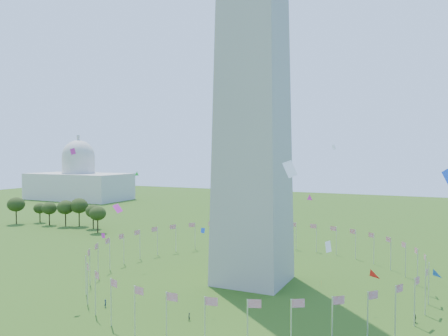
# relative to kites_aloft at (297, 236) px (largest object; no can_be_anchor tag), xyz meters

# --- Properties ---
(flag_ring) EXTENTS (80.24, 80.24, 9.00)m
(flag_ring) POSITION_rel_kites_aloft_xyz_m (-19.54, 30.08, -13.78)
(flag_ring) COLOR silver
(flag_ring) RESTS_ON ground
(capitol_building) EXTENTS (70.00, 35.00, 46.00)m
(capitol_building) POSITION_rel_kites_aloft_xyz_m (-199.54, 160.08, 4.72)
(capitol_building) COLOR beige
(capitol_building) RESTS_ON ground
(kites_aloft) EXTENTS (109.95, 76.98, 28.78)m
(kites_aloft) POSITION_rel_kites_aloft_xyz_m (0.00, 0.00, 0.00)
(kites_aloft) COLOR blue
(kites_aloft) RESTS_ON ground
(tree_line_west) EXTENTS (55.59, 16.04, 12.14)m
(tree_line_west) POSITION_rel_kites_aloft_xyz_m (-125.14, 70.84, -12.77)
(tree_line_west) COLOR #2F4316
(tree_line_west) RESTS_ON ground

